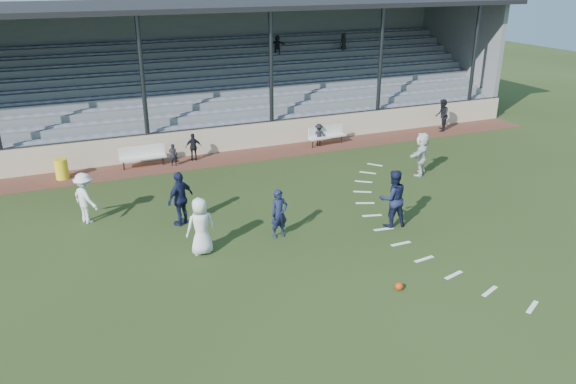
# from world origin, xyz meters

# --- Properties ---
(ground) EXTENTS (90.00, 90.00, 0.00)m
(ground) POSITION_xyz_m (0.00, 0.00, 0.00)
(ground) COLOR #263716
(ground) RESTS_ON ground
(cinder_track) EXTENTS (34.00, 2.00, 0.02)m
(cinder_track) POSITION_xyz_m (0.00, 10.50, 0.01)
(cinder_track) COLOR #562D22
(cinder_track) RESTS_ON ground
(retaining_wall) EXTENTS (34.00, 0.18, 1.20)m
(retaining_wall) POSITION_xyz_m (0.00, 11.55, 0.60)
(retaining_wall) COLOR beige
(retaining_wall) RESTS_ON ground
(bench_left) EXTENTS (2.00, 0.47, 0.95)m
(bench_left) POSITION_xyz_m (-3.45, 10.73, 0.58)
(bench_left) COLOR silver
(bench_left) RESTS_ON cinder_track
(bench_right) EXTENTS (2.03, 0.69, 0.95)m
(bench_right) POSITION_xyz_m (5.47, 10.58, 0.58)
(bench_right) COLOR silver
(bench_right) RESTS_ON cinder_track
(trash_bin) EXTENTS (0.53, 0.53, 0.84)m
(trash_bin) POSITION_xyz_m (-6.80, 10.51, 0.44)
(trash_bin) COLOR yellow
(trash_bin) RESTS_ON cinder_track
(football) EXTENTS (0.22, 0.22, 0.22)m
(football) POSITION_xyz_m (1.25, -2.31, 0.11)
(football) COLOR #C3350B
(football) RESTS_ON ground
(player_white_lead) EXTENTS (0.93, 0.64, 1.81)m
(player_white_lead) POSITION_xyz_m (-3.14, 1.86, 0.91)
(player_white_lead) COLOR silver
(player_white_lead) RESTS_ON ground
(player_navy_lead) EXTENTS (0.63, 0.45, 1.63)m
(player_navy_lead) POSITION_xyz_m (-0.52, 2.00, 0.81)
(player_navy_lead) COLOR #151A3B
(player_navy_lead) RESTS_ON ground
(player_navy_mid) EXTENTS (1.04, 0.85, 1.99)m
(player_navy_mid) POSITION_xyz_m (3.30, 1.30, 1.00)
(player_navy_mid) COLOR #151A3B
(player_navy_mid) RESTS_ON ground
(player_white_wing) EXTENTS (1.13, 1.33, 1.79)m
(player_white_wing) POSITION_xyz_m (-6.17, 5.62, 0.89)
(player_white_wing) COLOR silver
(player_white_wing) RESTS_ON ground
(player_navy_wing) EXTENTS (1.18, 0.99, 1.89)m
(player_navy_wing) POSITION_xyz_m (-3.22, 4.19, 0.95)
(player_navy_wing) COLOR #151A3B
(player_navy_wing) RESTS_ON ground
(player_white_back) EXTENTS (1.67, 1.49, 1.84)m
(player_white_back) POSITION_xyz_m (7.23, 5.20, 0.92)
(player_white_back) COLOR silver
(player_white_back) RESTS_ON ground
(official) EXTENTS (1.00, 1.05, 1.70)m
(official) POSITION_xyz_m (12.30, 10.50, 0.87)
(official) COLOR black
(official) RESTS_ON cinder_track
(sub_left_near) EXTENTS (0.43, 0.36, 1.01)m
(sub_left_near) POSITION_xyz_m (-2.18, 10.35, 0.52)
(sub_left_near) COLOR black
(sub_left_near) RESTS_ON cinder_track
(sub_left_far) EXTENTS (0.77, 0.40, 1.25)m
(sub_left_far) POSITION_xyz_m (-1.16, 10.73, 0.65)
(sub_left_far) COLOR black
(sub_left_far) RESTS_ON cinder_track
(sub_right) EXTENTS (0.80, 0.62, 1.10)m
(sub_right) POSITION_xyz_m (5.06, 10.59, 0.57)
(sub_right) COLOR black
(sub_right) RESTS_ON cinder_track
(grandstand) EXTENTS (34.60, 9.00, 6.61)m
(grandstand) POSITION_xyz_m (0.00, 16.26, 2.20)
(grandstand) COLOR slate
(grandstand) RESTS_ON ground
(penalty_arc) EXTENTS (3.89, 14.63, 0.01)m
(penalty_arc) POSITION_xyz_m (4.12, 0.00, 0.01)
(penalty_arc) COLOR white
(penalty_arc) RESTS_ON ground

